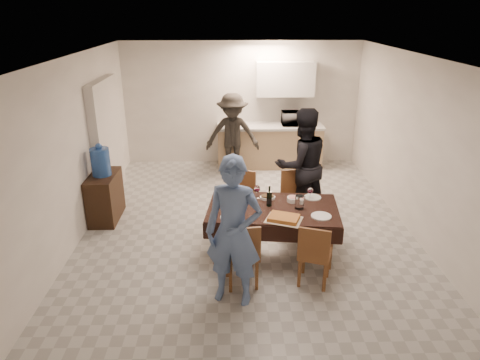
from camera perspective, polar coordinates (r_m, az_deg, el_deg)
The scene contains 33 objects.
floor at distance 6.90m, azimuth 0.91°, elevation -5.76°, with size 5.00×6.00×0.02m, color #ABACA7.
ceiling at distance 6.14m, azimuth 1.06°, elevation 16.25°, with size 5.00×6.00×0.02m, color white.
wall_back at distance 9.30m, azimuth 0.17°, elevation 10.12°, with size 5.00×0.02×2.60m, color silver.
wall_front at distance 3.65m, azimuth 3.04°, elevation -9.61°, with size 5.00×0.02×2.60m, color silver.
wall_left at distance 6.77m, azimuth -20.73°, elevation 4.13°, with size 0.02×6.00×2.60m, color silver.
wall_right at distance 6.97m, azimuth 22.04°, elevation 4.43°, with size 0.02×6.00×2.60m, color silver.
stub_partition at distance 7.91m, azimuth -17.30°, elevation 5.11°, with size 0.15×1.40×2.10m, color beige.
kitchen_base_cabinet at distance 9.25m, azimuth 3.95°, elevation 4.43°, with size 2.20×0.60×0.86m, color tan.
kitchen_worktop at distance 9.13m, azimuth 4.03°, elevation 7.15°, with size 2.24×0.64×0.05m, color #B8B8B3.
upper_cabinet at distance 9.10m, azimuth 6.04°, elevation 13.26°, with size 1.20×0.34×0.70m, color silver.
dining_table at distance 5.87m, azimuth 4.41°, elevation -3.92°, with size 1.86×1.21×0.69m.
chair_near_left at distance 5.17m, azimuth 0.26°, elevation -9.24°, with size 0.44×0.44×0.47m.
chair_near_right at distance 5.28m, azimuth 10.18°, elevation -9.14°, with size 0.48×0.49×0.45m.
chair_far_left at distance 6.49m, azimuth -0.16°, elevation -2.28°, with size 0.54×0.56×0.48m.
chair_far_right at distance 6.57m, azimuth 7.71°, elevation -2.20°, with size 0.48×0.49×0.48m.
console at distance 7.23m, azimuth -17.54°, elevation -2.17°, with size 0.41×0.82×0.76m, color black.
water_jug at distance 7.01m, azimuth -18.09°, elevation 2.31°, with size 0.29×0.29×0.44m, color #2E5CAF.
wine_bottle at distance 5.83m, azimuth 3.92°, elevation -2.11°, with size 0.07×0.07×0.30m, color black, non-canonical shape.
water_pitcher at distance 5.82m, azimuth 7.93°, elevation -2.97°, with size 0.12×0.12×0.19m, color white.
savoury_tart at distance 5.52m, azimuth 5.85°, elevation -5.07°, with size 0.44×0.33×0.06m, color #BA7B36.
salad_bowl at distance 6.04m, azimuth 7.09°, elevation -2.57°, with size 0.17×0.17×0.07m, color white.
mushroom_dish at distance 6.10m, azimuth 3.69°, elevation -2.37°, with size 0.20×0.20×0.03m, color white.
wine_glass_a at distance 5.56m, azimuth -0.96°, elevation -4.03°, with size 0.08×0.08×0.17m, color white, non-canonical shape.
wine_glass_b at distance 6.12m, azimuth 9.34°, elevation -1.77°, with size 0.08×0.08×0.18m, color white, non-canonical shape.
wine_glass_c at distance 6.07m, azimuth 2.29°, elevation -1.59°, with size 0.09×0.09×0.20m, color white, non-canonical shape.
plate_near_left at distance 5.55m, azimuth -1.46°, elevation -5.00°, with size 0.23×0.23×0.01m, color white.
plate_near_right at distance 5.68m, azimuth 10.77°, elevation -4.76°, with size 0.26×0.26×0.02m, color white.
plate_far_left at distance 6.09m, azimuth -1.48°, elevation -2.43°, with size 0.27×0.27×0.02m, color white.
plate_far_right at distance 6.21m, azimuth 9.66°, elevation -2.28°, with size 0.24×0.24×0.01m, color white.
microwave at distance 9.15m, azimuth 7.23°, elevation 8.16°, with size 0.52×0.35×0.29m, color silver.
person_near at distance 4.80m, azimuth -0.85°, elevation -6.98°, with size 0.65×0.42×1.77m, color #536F9F.
person_far at distance 6.80m, azimuth 8.21°, elevation 1.98°, with size 0.89×0.69×1.82m, color black.
person_kitchen at distance 8.66m, azimuth -1.01°, elevation 6.06°, with size 1.08×0.62×1.67m, color black.
Camera 1 is at (-0.28, -6.10, 3.21)m, focal length 32.00 mm.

